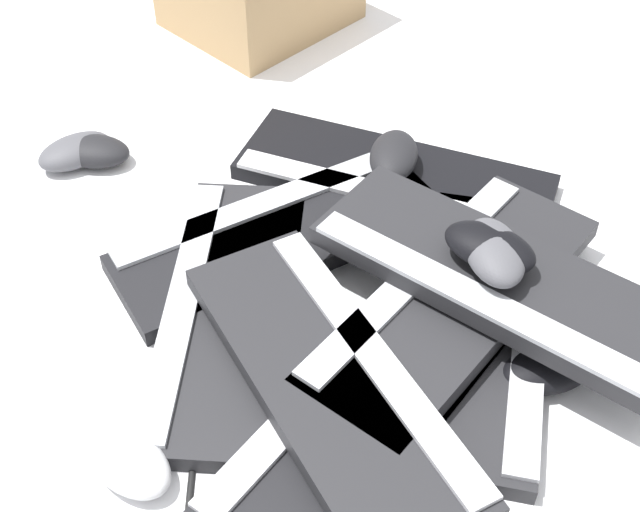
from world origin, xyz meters
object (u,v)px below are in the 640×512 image
(keyboard_0, at_px, (228,309))
(mouse_5, at_px, (75,151))
(mouse_6, at_px, (93,151))
(keyboard_1, at_px, (369,410))
(mouse_4, at_px, (128,461))
(mouse_0, at_px, (494,252))
(keyboard_4, at_px, (279,236))
(mouse_3, at_px, (394,156))
(keyboard_2, at_px, (483,326))
(keyboard_7, at_px, (497,279))
(mouse_1, at_px, (490,247))
(keyboard_3, at_px, (393,178))
(keyboard_6, at_px, (452,300))
(keyboard_5, at_px, (331,381))
(mouse_2, at_px, (547,369))

(keyboard_0, bearing_deg, mouse_5, -70.57)
(keyboard_0, xyz_separation_m, mouse_6, (0.10, -0.36, 0.01))
(keyboard_1, relative_size, mouse_4, 4.09)
(mouse_0, bearing_deg, keyboard_4, -124.28)
(keyboard_4, height_order, mouse_5, mouse_5)
(mouse_0, bearing_deg, mouse_3, -166.41)
(keyboard_2, distance_m, keyboard_7, 0.06)
(keyboard_4, bearing_deg, keyboard_7, 132.82)
(keyboard_2, relative_size, mouse_6, 4.12)
(keyboard_4, height_order, mouse_0, mouse_0)
(mouse_3, relative_size, mouse_4, 1.00)
(keyboard_0, xyz_separation_m, mouse_1, (-0.29, 0.09, 0.10))
(keyboard_3, distance_m, mouse_1, 0.27)
(keyboard_2, xyz_separation_m, mouse_4, (0.43, 0.05, 0.01))
(keyboard_3, xyz_separation_m, keyboard_7, (-0.01, 0.28, 0.06))
(keyboard_0, height_order, mouse_4, mouse_4)
(mouse_0, distance_m, mouse_3, 0.28)
(keyboard_2, height_order, mouse_6, mouse_6)
(keyboard_6, bearing_deg, keyboard_5, 20.29)
(keyboard_5, bearing_deg, mouse_3, -122.66)
(keyboard_7, distance_m, mouse_0, 0.04)
(keyboard_2, distance_m, keyboard_4, 0.29)
(keyboard_7, bearing_deg, mouse_4, 8.09)
(mouse_3, bearing_deg, mouse_0, -148.83)
(mouse_6, bearing_deg, mouse_3, -175.73)
(keyboard_2, bearing_deg, keyboard_7, -138.97)
(mouse_3, bearing_deg, keyboard_6, -158.09)
(mouse_6, bearing_deg, mouse_0, 160.93)
(mouse_6, bearing_deg, mouse_2, 156.50)
(keyboard_7, relative_size, mouse_5, 4.09)
(keyboard_5, distance_m, mouse_4, 0.23)
(keyboard_4, xyz_separation_m, keyboard_5, (0.03, 0.27, 0.03))
(keyboard_2, height_order, mouse_2, mouse_2)
(keyboard_5, bearing_deg, keyboard_7, -166.61)
(keyboard_3, xyz_separation_m, mouse_1, (-0.00, 0.26, 0.10))
(keyboard_6, bearing_deg, keyboard_2, 139.45)
(mouse_2, bearing_deg, mouse_3, 97.85)
(mouse_4, relative_size, mouse_6, 1.00)
(mouse_3, bearing_deg, mouse_1, -148.99)
(keyboard_2, height_order, mouse_4, mouse_4)
(keyboard_0, height_order, mouse_6, mouse_6)
(keyboard_0, relative_size, mouse_6, 4.21)
(keyboard_5, distance_m, mouse_1, 0.24)
(keyboard_5, distance_m, mouse_2, 0.25)
(mouse_6, bearing_deg, mouse_5, 13.05)
(mouse_1, bearing_deg, keyboard_0, -146.24)
(keyboard_5, height_order, keyboard_6, same)
(mouse_5, bearing_deg, mouse_1, 114.87)
(keyboard_3, height_order, mouse_5, mouse_5)
(keyboard_6, relative_size, mouse_3, 4.12)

